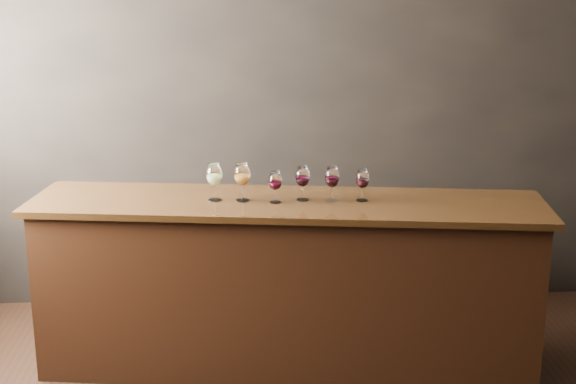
{
  "coord_description": "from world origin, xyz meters",
  "views": [
    {
      "loc": [
        -0.28,
        -3.05,
        2.22
      ],
      "look_at": [
        -0.06,
        1.22,
        1.06
      ],
      "focal_mm": 50.0,
      "sensor_mm": 36.0,
      "label": 1
    }
  ],
  "objects_px": {
    "bar_counter": "(287,288)",
    "glass_red_d": "(362,180)",
    "glass_red_c": "(332,178)",
    "glass_red_b": "(303,178)",
    "glass_white": "(214,176)",
    "glass_red_a": "(275,182)",
    "back_bar_shelf": "(209,257)",
    "glass_amber": "(242,175)"
  },
  "relations": [
    {
      "from": "bar_counter",
      "to": "glass_red_d",
      "type": "distance_m",
      "value": 0.77
    },
    {
      "from": "glass_red_c",
      "to": "glass_red_b",
      "type": "bearing_deg",
      "value": 169.72
    },
    {
      "from": "glass_white",
      "to": "glass_red_a",
      "type": "height_order",
      "value": "glass_white"
    },
    {
      "from": "glass_red_a",
      "to": "glass_red_b",
      "type": "xyz_separation_m",
      "value": [
        0.15,
        0.04,
        0.01
      ]
    },
    {
      "from": "glass_red_b",
      "to": "glass_red_d",
      "type": "relative_size",
      "value": 1.07
    },
    {
      "from": "glass_red_b",
      "to": "glass_red_a",
      "type": "bearing_deg",
      "value": -164.0
    },
    {
      "from": "glass_red_d",
      "to": "glass_red_a",
      "type": "bearing_deg",
      "value": -178.62
    },
    {
      "from": "glass_red_d",
      "to": "glass_red_b",
      "type": "bearing_deg",
      "value": 174.38
    },
    {
      "from": "bar_counter",
      "to": "glass_red_a",
      "type": "bearing_deg",
      "value": -146.93
    },
    {
      "from": "back_bar_shelf",
      "to": "glass_red_d",
      "type": "distance_m",
      "value": 1.42
    },
    {
      "from": "glass_white",
      "to": "glass_amber",
      "type": "xyz_separation_m",
      "value": [
        0.15,
        -0.02,
        0.0
      ]
    },
    {
      "from": "back_bar_shelf",
      "to": "glass_amber",
      "type": "distance_m",
      "value": 1.12
    },
    {
      "from": "bar_counter",
      "to": "glass_red_c",
      "type": "xyz_separation_m",
      "value": [
        0.25,
        -0.02,
        0.65
      ]
    },
    {
      "from": "glass_red_d",
      "to": "glass_amber",
      "type": "bearing_deg",
      "value": 176.93
    },
    {
      "from": "glass_white",
      "to": "glass_red_c",
      "type": "bearing_deg",
      "value": -4.23
    },
    {
      "from": "glass_red_d",
      "to": "glass_white",
      "type": "bearing_deg",
      "value": 176.41
    },
    {
      "from": "back_bar_shelf",
      "to": "glass_red_a",
      "type": "height_order",
      "value": "glass_red_a"
    },
    {
      "from": "glass_amber",
      "to": "back_bar_shelf",
      "type": "bearing_deg",
      "value": 106.59
    },
    {
      "from": "glass_amber",
      "to": "glass_white",
      "type": "bearing_deg",
      "value": 174.18
    },
    {
      "from": "back_bar_shelf",
      "to": "glass_red_c",
      "type": "xyz_separation_m",
      "value": [
        0.73,
        -0.82,
        0.75
      ]
    },
    {
      "from": "bar_counter",
      "to": "glass_red_b",
      "type": "bearing_deg",
      "value": 15.92
    },
    {
      "from": "bar_counter",
      "to": "glass_red_d",
      "type": "bearing_deg",
      "value": 4.82
    },
    {
      "from": "bar_counter",
      "to": "back_bar_shelf",
      "type": "xyz_separation_m",
      "value": [
        -0.48,
        0.81,
        -0.09
      ]
    },
    {
      "from": "glass_red_c",
      "to": "glass_red_d",
      "type": "bearing_deg",
      "value": -1.09
    },
    {
      "from": "back_bar_shelf",
      "to": "glass_white",
      "type": "bearing_deg",
      "value": -83.97
    },
    {
      "from": "glass_red_a",
      "to": "glass_red_d",
      "type": "height_order",
      "value": "glass_red_d"
    },
    {
      "from": "glass_red_a",
      "to": "glass_red_c",
      "type": "distance_m",
      "value": 0.31
    },
    {
      "from": "glass_red_a",
      "to": "glass_red_c",
      "type": "bearing_deg",
      "value": 2.7
    },
    {
      "from": "glass_amber",
      "to": "glass_red_b",
      "type": "height_order",
      "value": "glass_amber"
    },
    {
      "from": "glass_red_b",
      "to": "glass_red_d",
      "type": "distance_m",
      "value": 0.33
    },
    {
      "from": "back_bar_shelf",
      "to": "glass_red_b",
      "type": "relative_size",
      "value": 11.37
    },
    {
      "from": "glass_white",
      "to": "glass_red_d",
      "type": "relative_size",
      "value": 1.18
    },
    {
      "from": "back_bar_shelf",
      "to": "glass_white",
      "type": "relative_size",
      "value": 10.39
    },
    {
      "from": "back_bar_shelf",
      "to": "glass_red_a",
      "type": "xyz_separation_m",
      "value": [
        0.42,
        -0.84,
        0.73
      ]
    },
    {
      "from": "glass_red_d",
      "to": "glass_red_c",
      "type": "bearing_deg",
      "value": 178.91
    },
    {
      "from": "glass_red_a",
      "to": "glass_red_d",
      "type": "bearing_deg",
      "value": 1.38
    },
    {
      "from": "glass_red_a",
      "to": "glass_red_d",
      "type": "relative_size",
      "value": 0.99
    },
    {
      "from": "glass_white",
      "to": "glass_red_a",
      "type": "xyz_separation_m",
      "value": [
        0.33,
        -0.06,
        -0.02
      ]
    },
    {
      "from": "glass_amber",
      "to": "glass_red_d",
      "type": "height_order",
      "value": "glass_amber"
    },
    {
      "from": "glass_white",
      "to": "glass_red_c",
      "type": "distance_m",
      "value": 0.65
    },
    {
      "from": "glass_amber",
      "to": "glass_red_c",
      "type": "height_order",
      "value": "glass_amber"
    },
    {
      "from": "back_bar_shelf",
      "to": "glass_white",
      "type": "height_order",
      "value": "glass_white"
    }
  ]
}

